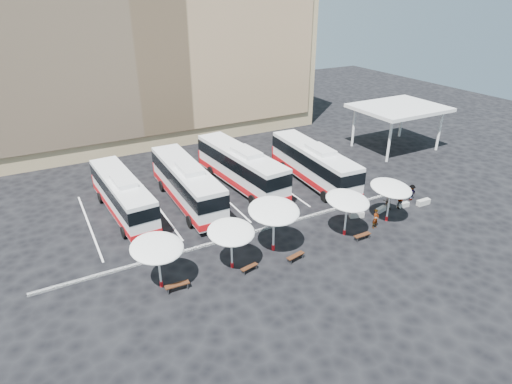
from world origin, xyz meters
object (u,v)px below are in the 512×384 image
wood_bench_1 (249,268)px  conc_bench_3 (423,202)px  sunshade_4 (391,188)px  conc_bench_1 (381,209)px  bus_0 (123,194)px  sunshade_2 (274,211)px  bus_1 (187,183)px  bus_2 (241,166)px  passenger_2 (401,199)px  sunshade_0 (157,248)px  wood_bench_3 (362,236)px  wood_bench_2 (295,256)px  passenger_3 (411,193)px  wood_bench_0 (177,286)px  passenger_0 (376,219)px  sunshade_1 (231,232)px  conc_bench_0 (357,215)px  conc_bench_2 (403,205)px  sunshade_3 (348,201)px  passenger_1 (388,201)px  bus_3 (313,163)px

wood_bench_1 → conc_bench_3: bearing=4.3°
sunshade_4 → conc_bench_1: (0.73, 1.41, -2.80)m
bus_0 → sunshade_2: (8.42, -11.00, 1.43)m
bus_1 → wood_bench_1: (0.06, -11.86, -1.74)m
bus_2 → passenger_2: (10.28, -11.01, -1.19)m
bus_1 → sunshade_0: 12.07m
sunshade_0 → wood_bench_3: sunshade_0 is taller
sunshade_4 → conc_bench_1: size_ratio=3.88×
wood_bench_2 → passenger_2: passenger_2 is taller
bus_0 → passenger_3: (23.82, -9.89, -1.13)m
wood_bench_0 → wood_bench_3: (14.72, -0.94, -0.03)m
wood_bench_0 → passenger_3: size_ratio=1.06×
passenger_0 → passenger_3: (6.41, 2.22, -0.06)m
sunshade_1 → wood_bench_0: 4.95m
wood_bench_1 → conc_bench_1: size_ratio=1.24×
sunshade_1 → conc_bench_0: (12.52, 1.47, -2.65)m
sunshade_2 → wood_bench_2: sunshade_2 is taller
bus_2 → conc_bench_2: 15.48m
sunshade_1 → passenger_0: (12.65, -0.59, -2.06)m
sunshade_4 → wood_bench_3: sunshade_4 is taller
sunshade_3 → wood_bench_2: (-5.41, -1.16, -2.68)m
wood_bench_0 → passenger_1: passenger_1 is taller
conc_bench_2 → passenger_1: (-1.62, 0.35, 0.63)m
sunshade_0 → bus_2: bearing=44.8°
sunshade_1 → passenger_1: 15.99m
bus_0 → conc_bench_2: bearing=-29.2°
bus_2 → conc_bench_1: bus_2 is taller
wood_bench_2 → passenger_2: 12.86m
sunshade_2 → passenger_1: size_ratio=2.42×
wood_bench_2 → passenger_0: passenger_0 is taller
bus_3 → passenger_2: size_ratio=7.06×
bus_0 → bus_3: 18.35m
passenger_2 → passenger_3: size_ratio=1.19×
conc_bench_0 → sunshade_1: bearing=-173.3°
bus_0 → wood_bench_1: size_ratio=8.54×
wood_bench_1 → passenger_1: (14.97, 2.30, 0.53)m
bus_1 → passenger_2: size_ratio=6.99×
conc_bench_3 → wood_bench_0: bearing=-177.6°
passenger_2 → wood_bench_3: bearing=-154.2°
bus_0 → wood_bench_3: bus_0 is taller
bus_0 → conc_bench_0: size_ratio=9.48×
conc_bench_1 → bus_2: bearing=127.9°
bus_1 → passenger_3: (18.29, -9.22, -1.29)m
conc_bench_3 → passenger_1: 3.73m
conc_bench_0 → sunshade_3: bearing=-147.7°
wood_bench_2 → conc_bench_0: conc_bench_0 is taller
bus_2 → passenger_1: 14.07m
wood_bench_3 → conc_bench_0: size_ratio=1.19×
sunshade_3 → passenger_1: sunshade_3 is taller
sunshade_0 → sunshade_3: size_ratio=1.01×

